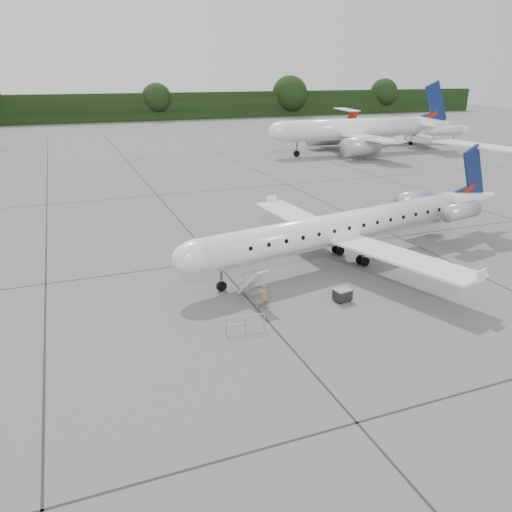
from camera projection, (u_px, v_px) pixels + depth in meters
name	position (u px, v px, depth m)	size (l,w,h in m)	color
ground	(341.00, 287.00, 34.04)	(320.00, 320.00, 0.00)	slate
treeline	(115.00, 108.00, 146.27)	(260.00, 4.00, 8.00)	black
main_regional_jet	(342.00, 213.00, 37.12)	(30.52, 21.97, 7.83)	white
airstair	(253.00, 283.00, 31.52)	(0.85, 2.53, 2.45)	white
passenger	(265.00, 297.00, 30.53)	(0.61, 0.40, 1.69)	olive
safety_railing	(245.00, 324.00, 27.93)	(2.20, 0.08, 1.00)	#9A9CA2
baggage_cart	(342.00, 295.00, 31.77)	(1.02, 0.82, 0.88)	black
bg_narrowbody	(353.00, 119.00, 87.60)	(33.95, 24.45, 12.19)	white
bg_regional_right	(414.00, 126.00, 100.75)	(27.28, 19.64, 7.16)	white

